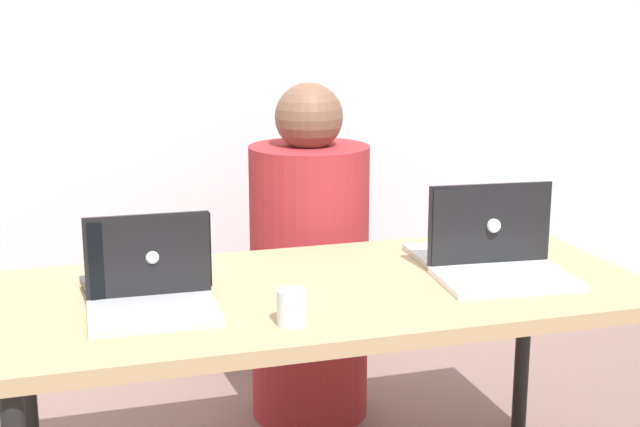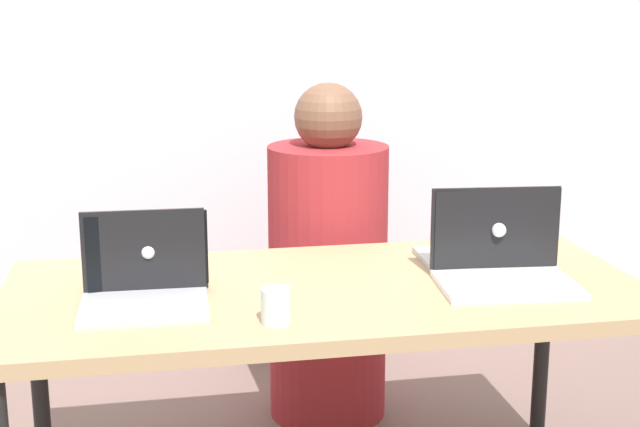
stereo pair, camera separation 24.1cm
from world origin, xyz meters
name	(u,v)px [view 1 (the left image)]	position (x,y,z in m)	size (l,w,h in m)	color
back_wall	(230,71)	(0.00, 1.30, 1.18)	(4.50, 0.10, 2.36)	silver
desk	(328,306)	(0.00, 0.00, 0.64)	(1.70, 0.79, 0.70)	tan
person_at_center	(309,272)	(0.15, 0.69, 0.52)	(0.51, 0.51, 1.18)	#A1282D
laptop_front_left	(152,292)	(-0.47, -0.07, 0.75)	(0.32, 0.27, 0.23)	#B4B3BA
laptop_front_right	(500,259)	(0.47, -0.06, 0.76)	(0.38, 0.30, 0.25)	silver
laptop_back_right	(479,243)	(0.49, 0.10, 0.75)	(0.37, 0.29, 0.24)	#B1B7B9
laptop_back_left	(147,274)	(-0.47, 0.09, 0.75)	(0.33, 0.26, 0.21)	#353639
water_glass_left	(292,309)	(-0.17, -0.26, 0.74)	(0.07, 0.07, 0.09)	silver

